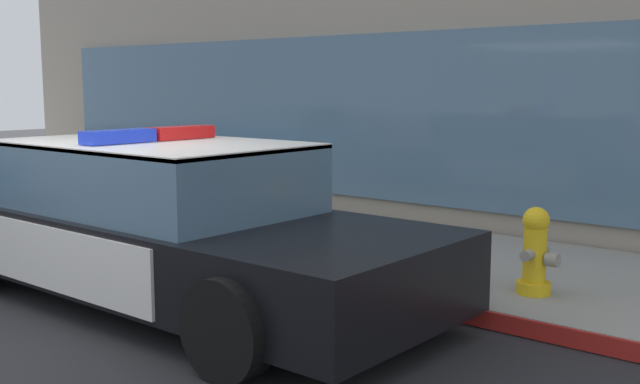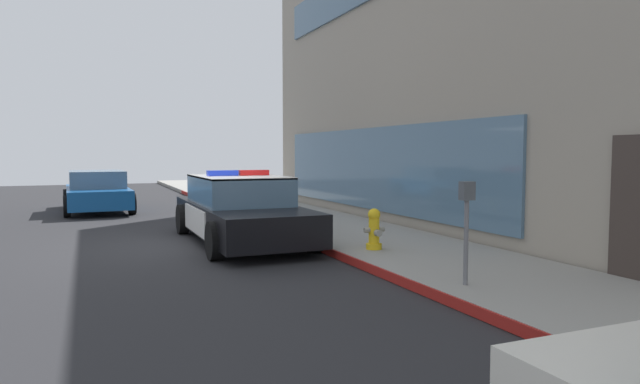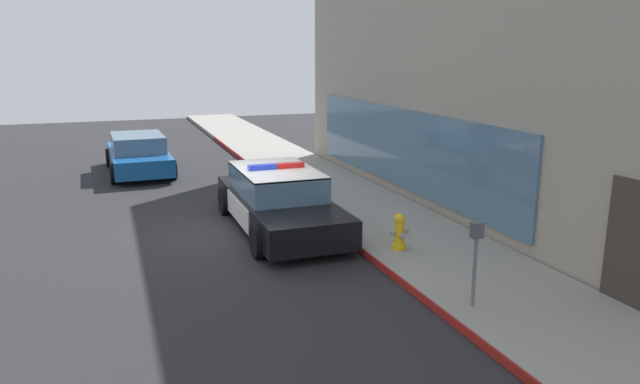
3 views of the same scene
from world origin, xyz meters
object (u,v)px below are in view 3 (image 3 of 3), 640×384
Objects in this scene: fire_hydrant at (399,232)px; car_far_lane at (139,154)px; parking_meter at (476,249)px; police_cruiser at (278,200)px.

car_far_lane is (-10.35, -4.36, 0.13)m from fire_hydrant.
fire_hydrant is at bearing -159.07° from car_far_lane.
car_far_lane is 13.79m from parking_meter.
car_far_lane reaches higher than fire_hydrant.
fire_hydrant is 0.16× the size of car_far_lane.
car_far_lane is at bearing -161.33° from police_cruiser.
parking_meter reaches higher than fire_hydrant.
police_cruiser is 5.63m from parking_meter.
parking_meter is at bearing -164.27° from car_far_lane.
police_cruiser is at bearing -146.47° from fire_hydrant.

